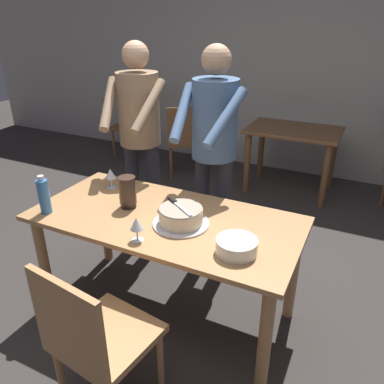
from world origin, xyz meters
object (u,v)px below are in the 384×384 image
(water_bottle, at_px, (44,196))
(person_cutting_cake, at_px, (214,141))
(main_dining_table, at_px, (165,232))
(hurricane_lamp, at_px, (128,192))
(cake_on_platter, at_px, (181,217))
(person_standing_beside, at_px, (139,129))
(wine_glass_near, at_px, (136,224))
(background_chair_2, at_px, (135,123))
(plate_stack, at_px, (237,246))
(wine_glass_far, at_px, (111,174))
(cake_knife, at_px, (175,202))
(background_chair_0, at_px, (185,138))
(chair_near_side, at_px, (95,337))
(background_table, at_px, (292,143))

(water_bottle, height_order, person_cutting_cake, person_cutting_cake)
(main_dining_table, relative_size, hurricane_lamp, 7.98)
(cake_on_platter, bearing_deg, person_standing_beside, 136.50)
(wine_glass_near, distance_m, background_chair_2, 3.54)
(person_cutting_cake, distance_m, background_chair_2, 2.92)
(hurricane_lamp, relative_size, person_cutting_cake, 0.12)
(cake_on_platter, height_order, water_bottle, water_bottle)
(plate_stack, height_order, person_cutting_cake, person_cutting_cake)
(cake_on_platter, bearing_deg, wine_glass_near, -117.59)
(wine_glass_far, height_order, water_bottle, water_bottle)
(background_chair_2, bearing_deg, cake_knife, -51.56)
(person_cutting_cake, xyz_separation_m, background_chair_0, (-1.07, 1.65, -0.58))
(main_dining_table, bearing_deg, wine_glass_near, -90.91)
(cake_knife, xyz_separation_m, hurricane_lamp, (-0.35, 0.01, -0.01))
(background_chair_2, bearing_deg, chair_near_side, -58.85)
(hurricane_lamp, distance_m, background_chair_2, 3.13)
(chair_near_side, relative_size, background_table, 0.90)
(main_dining_table, xyz_separation_m, background_chair_0, (-1.01, 2.26, -0.15))
(main_dining_table, xyz_separation_m, water_bottle, (-0.70, -0.28, 0.23))
(hurricane_lamp, bearing_deg, background_chair_0, 108.16)
(cake_on_platter, distance_m, background_chair_0, 2.59)
(person_cutting_cake, bearing_deg, chair_near_side, -90.39)
(person_standing_beside, xyz_separation_m, background_table, (0.86, 1.73, -0.50))
(water_bottle, distance_m, background_table, 2.84)
(person_cutting_cake, bearing_deg, background_chair_0, 123.12)
(main_dining_table, distance_m, hurricane_lamp, 0.35)
(wine_glass_far, distance_m, background_table, 2.34)
(plate_stack, bearing_deg, main_dining_table, 161.69)
(person_cutting_cake, height_order, person_standing_beside, same)
(plate_stack, xyz_separation_m, background_chair_0, (-1.55, 2.43, -0.30))
(water_bottle, height_order, background_chair_2, water_bottle)
(background_table, height_order, background_chair_0, background_chair_0)
(cake_on_platter, bearing_deg, background_chair_2, 128.81)
(cake_knife, bearing_deg, plate_stack, -21.00)
(cake_knife, height_order, hurricane_lamp, hurricane_lamp)
(main_dining_table, relative_size, wine_glass_far, 11.63)
(main_dining_table, xyz_separation_m, cake_knife, (0.07, -0.00, 0.23))
(wine_glass_near, xyz_separation_m, person_standing_beside, (-0.58, 0.95, 0.22))
(hurricane_lamp, distance_m, person_standing_beside, 0.74)
(main_dining_table, relative_size, plate_stack, 7.61)
(wine_glass_near, height_order, person_cutting_cake, person_cutting_cake)
(wine_glass_near, height_order, person_standing_beside, person_standing_beside)
(main_dining_table, height_order, plate_stack, plate_stack)
(cake_knife, distance_m, chair_near_side, 0.86)
(cake_on_platter, xyz_separation_m, background_chair_0, (-1.15, 2.30, -0.31))
(hurricane_lamp, xyz_separation_m, person_cutting_cake, (0.34, 0.60, 0.22))
(wine_glass_far, height_order, chair_near_side, chair_near_side)
(chair_near_side, xyz_separation_m, background_table, (0.23, 3.15, 0.09))
(main_dining_table, xyz_separation_m, person_cutting_cake, (0.06, 0.61, 0.44))
(plate_stack, xyz_separation_m, background_chair_2, (-2.53, 2.78, -0.30))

